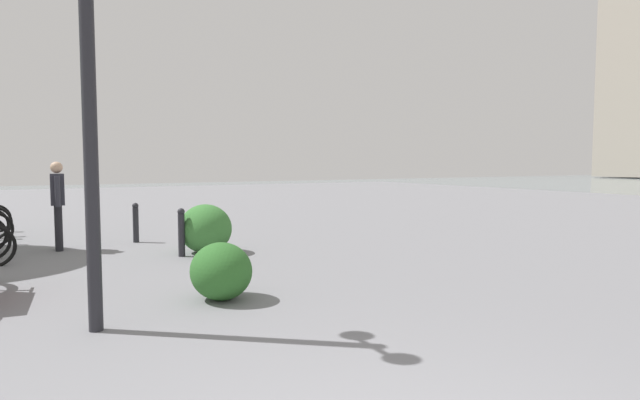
# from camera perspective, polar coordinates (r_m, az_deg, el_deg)

# --- Properties ---
(lamppost) EXTENTS (0.98, 0.28, 3.91)m
(lamppost) POSITION_cam_1_polar(r_m,az_deg,el_deg) (5.71, -23.99, 13.01)
(lamppost) COLOR #232328
(lamppost) RESTS_ON ground
(pedestrian) EXTENTS (0.62, 0.25, 1.71)m
(pedestrian) POSITION_cam_1_polar(r_m,az_deg,el_deg) (11.20, -26.73, 0.09)
(pedestrian) COLOR black
(pedestrian) RESTS_ON ground
(bollard_near) EXTENTS (0.13, 0.13, 0.88)m
(bollard_near) POSITION_cam_1_polar(r_m,az_deg,el_deg) (9.73, -14.89, -3.33)
(bollard_near) COLOR #232328
(bollard_near) RESTS_ON ground
(bollard_mid) EXTENTS (0.13, 0.13, 0.84)m
(bollard_mid) POSITION_cam_1_polar(r_m,az_deg,el_deg) (11.73, -19.47, -2.26)
(bollard_mid) COLOR #232328
(bollard_mid) RESTS_ON ground
(shrub_low) EXTENTS (0.84, 0.75, 0.71)m
(shrub_low) POSITION_cam_1_polar(r_m,az_deg,el_deg) (6.61, -10.74, -7.64)
(shrub_low) COLOR #2D6628
(shrub_low) RESTS_ON ground
(shrub_round) EXTENTS (1.07, 0.97, 0.91)m
(shrub_round) POSITION_cam_1_polar(r_m,az_deg,el_deg) (10.03, -12.39, -3.06)
(shrub_round) COLOR #387533
(shrub_round) RESTS_ON ground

